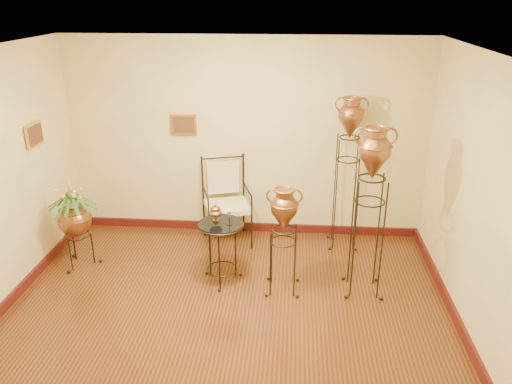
# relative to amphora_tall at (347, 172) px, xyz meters

# --- Properties ---
(ground) EXTENTS (5.00, 5.00, 0.00)m
(ground) POSITION_rel_amphora_tall_xyz_m (-1.39, -2.15, -1.08)
(ground) COLOR #592E15
(ground) RESTS_ON ground
(room_shell) EXTENTS (5.02, 5.02, 2.81)m
(room_shell) POSITION_rel_amphora_tall_xyz_m (-1.40, -2.14, 0.66)
(room_shell) COLOR beige
(room_shell) RESTS_ON ground
(amphora_tall) EXTENTS (0.43, 0.43, 2.11)m
(amphora_tall) POSITION_rel_amphora_tall_xyz_m (0.00, 0.00, 0.00)
(amphora_tall) COLOR black
(amphora_tall) RESTS_ON ground
(amphora_mid) EXTENTS (0.59, 0.59, 2.03)m
(amphora_mid) POSITION_rel_amphora_tall_xyz_m (0.15, -1.14, -0.05)
(amphora_mid) COLOR black
(amphora_mid) RESTS_ON ground
(amphora_short) EXTENTS (0.41, 0.41, 1.32)m
(amphora_short) POSITION_rel_amphora_tall_xyz_m (-0.80, -1.20, -0.42)
(amphora_short) COLOR black
(amphora_short) RESTS_ON ground
(planter_urn) EXTENTS (0.85, 0.85, 1.23)m
(planter_urn) POSITION_rel_amphora_tall_xyz_m (-3.44, -0.83, -0.39)
(planter_urn) COLOR black
(planter_urn) RESTS_ON ground
(armchair) EXTENTS (0.83, 0.80, 1.20)m
(armchair) POSITION_rel_amphora_tall_xyz_m (-1.61, -0.06, -0.48)
(armchair) COLOR black
(armchair) RESTS_ON ground
(side_table) EXTENTS (0.58, 0.58, 0.99)m
(side_table) POSITION_rel_amphora_tall_xyz_m (-1.55, -1.07, -0.67)
(side_table) COLOR black
(side_table) RESTS_ON ground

